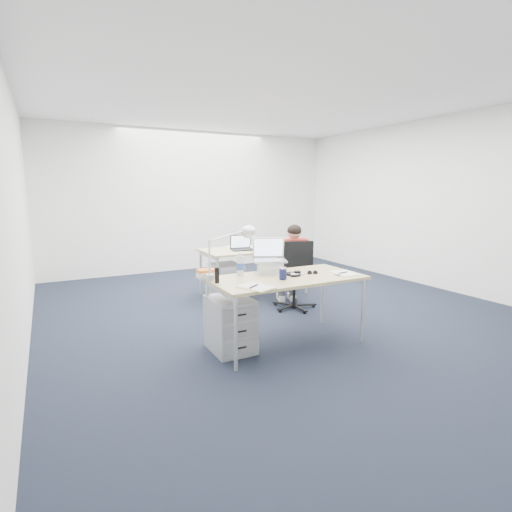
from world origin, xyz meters
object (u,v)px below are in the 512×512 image
(headphones, at_px, (292,274))
(desk_lamp, at_px, (225,252))
(can_koozie, at_px, (283,273))
(seated_person, at_px, (291,265))
(far_cup, at_px, (286,241))
(wireless_keyboard, at_px, (291,275))
(desk_near, at_px, (286,281))
(computer_mouse, at_px, (336,274))
(bear_figurine, at_px, (263,267))
(drawer_pedestal_far, at_px, (227,282))
(water_bottle, at_px, (240,264))
(desk_far, at_px, (254,251))
(cordless_phone, at_px, (217,275))
(dark_laptop, at_px, (243,242))
(sunglasses, at_px, (312,273))
(office_chair, at_px, (295,289))
(drawer_pedestal_near, at_px, (230,324))
(book_stack, at_px, (207,273))
(silver_laptop, at_px, (270,256))

(headphones, distance_m, desk_lamp, 0.77)
(can_koozie, bearing_deg, seated_person, 53.91)
(headphones, relative_size, far_cup, 2.38)
(wireless_keyboard, bearing_deg, desk_near, -165.78)
(computer_mouse, distance_m, bear_figurine, 0.79)
(drawer_pedestal_far, height_order, water_bottle, water_bottle)
(computer_mouse, bearing_deg, desk_far, 88.51)
(seated_person, relative_size, cordless_phone, 7.47)
(cordless_phone, bearing_deg, dark_laptop, 69.21)
(cordless_phone, distance_m, sunglasses, 1.08)
(office_chair, xyz_separation_m, wireless_keyboard, (-0.69, -0.97, 0.46))
(drawer_pedestal_near, bearing_deg, headphones, -6.48)
(desk_far, bearing_deg, desk_lamp, -125.21)
(computer_mouse, xyz_separation_m, dark_laptop, (-0.11, 2.06, 0.10))
(can_koozie, height_order, dark_laptop, dark_laptop)
(drawer_pedestal_near, distance_m, book_stack, 0.58)
(desk_far, xyz_separation_m, silver_laptop, (-0.69, -1.72, 0.23))
(drawer_pedestal_near, bearing_deg, can_koozie, -21.06)
(office_chair, bearing_deg, desk_near, -107.16)
(headphones, relative_size, sunglasses, 2.02)
(seated_person, bearing_deg, book_stack, -133.40)
(desk_far, height_order, silver_laptop, silver_laptop)
(drawer_pedestal_near, relative_size, far_cup, 5.48)
(headphones, xyz_separation_m, book_stack, (-0.84, 0.32, 0.02))
(drawer_pedestal_near, distance_m, far_cup, 2.90)
(water_bottle, relative_size, cordless_phone, 1.53)
(headphones, xyz_separation_m, water_bottle, (-0.48, 0.29, 0.10))
(bear_figurine, distance_m, book_stack, 0.63)
(office_chair, height_order, cordless_phone, office_chair)
(can_koozie, height_order, sunglasses, can_koozie)
(sunglasses, bearing_deg, computer_mouse, -19.62)
(dark_laptop, bearing_deg, computer_mouse, -78.04)
(drawer_pedestal_near, bearing_deg, office_chair, 33.37)
(seated_person, xyz_separation_m, computer_mouse, (-0.30, -1.34, 0.16))
(can_koozie, relative_size, desk_lamp, 0.22)
(drawer_pedestal_near, relative_size, sunglasses, 4.67)
(drawer_pedestal_far, xyz_separation_m, cordless_phone, (-0.87, -1.76, 0.53))
(silver_laptop, relative_size, computer_mouse, 4.55)
(desk_near, bearing_deg, silver_laptop, 102.63)
(seated_person, distance_m, bear_figurine, 1.33)
(cordless_phone, distance_m, far_cup, 2.98)
(seated_person, height_order, can_koozie, seated_person)
(desk_near, relative_size, computer_mouse, 19.53)
(wireless_keyboard, relative_size, sunglasses, 2.67)
(office_chair, relative_size, drawer_pedestal_near, 1.76)
(computer_mouse, height_order, far_cup, far_cup)
(book_stack, bearing_deg, seated_person, 27.56)
(seated_person, xyz_separation_m, can_koozie, (-0.92, -1.26, 0.21))
(headphones, height_order, bear_figurine, bear_figurine)
(desk_near, distance_m, seated_person, 1.43)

